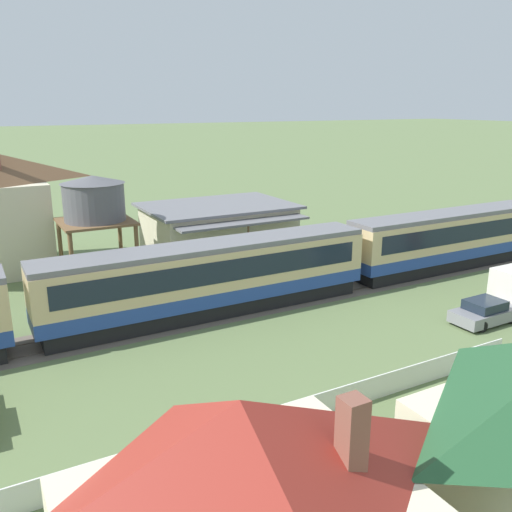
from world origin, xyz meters
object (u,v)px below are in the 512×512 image
water_tower (94,201)px  parked_car_grey (485,312)px  station_building (218,231)px  cottage_red_roof_2 (241,504)px  passenger_train (356,252)px

water_tower → parked_car_grey: 25.03m
water_tower → station_building: bearing=10.1°
station_building → cottage_red_roof_2: (-12.61, -28.54, 0.77)m
station_building → cottage_red_roof_2: bearing=-113.8°
water_tower → cottage_red_roof_2: size_ratio=0.85×
passenger_train → cottage_red_roof_2: bearing=-134.8°
passenger_train → station_building: (-5.04, 10.76, -0.19)m
station_building → cottage_red_roof_2: 31.21m
station_building → parked_car_grey: size_ratio=2.80×
passenger_train → parked_car_grey: (2.33, -8.56, -1.71)m
station_building → cottage_red_roof_2: size_ratio=1.33×
parked_car_grey → passenger_train: bearing=104.4°
water_tower → passenger_train: bearing=-31.4°
passenger_train → cottage_red_roof_2: (-17.65, -17.78, 0.58)m
station_building → parked_car_grey: (7.36, -19.32, -1.52)m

